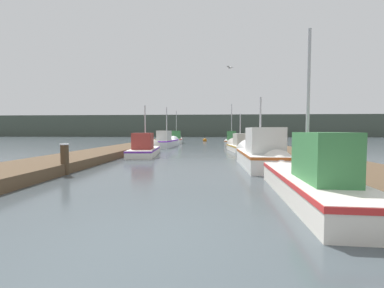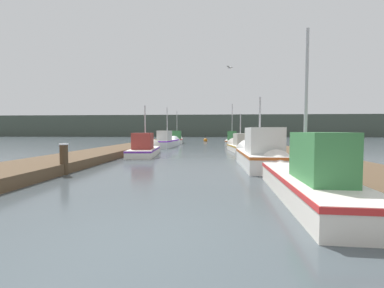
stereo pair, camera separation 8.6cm
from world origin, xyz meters
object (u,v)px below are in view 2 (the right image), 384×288
(mooring_piling_1, at_px, (64,159))
(fishing_boat_3, at_px, (240,145))
(fishing_boat_4, at_px, (167,142))
(fishing_boat_1, at_px, (258,153))
(seagull_lead, at_px, (230,67))
(fishing_boat_5, at_px, (232,141))
(mooring_piling_0, at_px, (277,150))
(channel_buoy, at_px, (205,140))
(mooring_piling_2, at_px, (168,139))
(mooring_piling_3, at_px, (238,139))
(fishing_boat_0, at_px, (301,176))
(fishing_boat_6, at_px, (177,139))
(fishing_boat_2, at_px, (146,148))

(mooring_piling_1, bearing_deg, fishing_boat_3, 56.74)
(fishing_boat_3, height_order, fishing_boat_4, fishing_boat_4)
(fishing_boat_1, bearing_deg, fishing_boat_3, 89.02)
(fishing_boat_3, height_order, seagull_lead, seagull_lead)
(fishing_boat_3, relative_size, fishing_boat_5, 1.02)
(fishing_boat_1, xyz_separation_m, mooring_piling_0, (1.17, 1.43, 0.05))
(fishing_boat_4, bearing_deg, channel_buoy, 79.02)
(mooring_piling_0, distance_m, mooring_piling_2, 20.33)
(mooring_piling_0, height_order, mooring_piling_3, mooring_piling_3)
(fishing_boat_4, height_order, mooring_piling_3, fishing_boat_4)
(fishing_boat_1, xyz_separation_m, fishing_boat_4, (-6.35, 12.98, -0.02))
(mooring_piling_1, relative_size, mooring_piling_3, 0.85)
(fishing_boat_4, bearing_deg, mooring_piling_0, -53.14)
(fishing_boat_3, height_order, channel_buoy, fishing_boat_3)
(mooring_piling_3, bearing_deg, fishing_boat_0, -92.29)
(fishing_boat_3, bearing_deg, fishing_boat_0, -95.71)
(fishing_boat_1, bearing_deg, fishing_boat_5, 89.28)
(fishing_boat_5, xyz_separation_m, fishing_boat_6, (-6.61, 4.23, 0.05))
(fishing_boat_1, relative_size, fishing_boat_2, 0.95)
(fishing_boat_4, bearing_deg, fishing_boat_0, -66.65)
(mooring_piling_0, bearing_deg, mooring_piling_2, 114.90)
(fishing_boat_0, distance_m, fishing_boat_6, 26.78)
(fishing_boat_3, xyz_separation_m, mooring_piling_1, (-7.53, -11.49, 0.14))
(fishing_boat_6, distance_m, mooring_piling_1, 23.79)
(fishing_boat_3, xyz_separation_m, mooring_piling_3, (0.90, 9.70, 0.24))
(fishing_boat_4, height_order, fishing_boat_5, fishing_boat_5)
(mooring_piling_1, distance_m, mooring_piling_2, 22.87)
(mooring_piling_0, distance_m, mooring_piling_3, 16.76)
(fishing_boat_3, xyz_separation_m, channel_buoy, (-3.02, 17.61, -0.26))
(fishing_boat_6, relative_size, mooring_piling_1, 5.29)
(fishing_boat_5, height_order, fishing_boat_6, fishing_boat_5)
(mooring_piling_0, bearing_deg, seagull_lead, 126.53)
(mooring_piling_0, bearing_deg, fishing_boat_5, 93.69)
(mooring_piling_1, bearing_deg, mooring_piling_3, 68.29)
(fishing_boat_1, bearing_deg, mooring_piling_2, 110.36)
(fishing_boat_6, height_order, seagull_lead, seagull_lead)
(mooring_piling_0, xyz_separation_m, mooring_piling_1, (-8.56, -4.42, -0.03))
(fishing_boat_1, relative_size, seagull_lead, 11.50)
(fishing_boat_5, bearing_deg, fishing_boat_0, -85.08)
(fishing_boat_1, bearing_deg, fishing_boat_0, -88.86)
(seagull_lead, bearing_deg, fishing_boat_2, -52.65)
(fishing_boat_5, bearing_deg, mooring_piling_2, 161.46)
(fishing_boat_0, xyz_separation_m, channel_buoy, (-2.99, 31.30, -0.27))
(fishing_boat_3, xyz_separation_m, fishing_boat_4, (-6.49, 4.49, 0.10))
(fishing_boat_4, bearing_deg, mooring_piling_1, -89.94)
(fishing_boat_6, bearing_deg, fishing_boat_4, -94.23)
(fishing_boat_4, relative_size, mooring_piling_1, 5.73)
(fishing_boat_3, bearing_deg, mooring_piling_2, 117.92)
(fishing_boat_3, xyz_separation_m, seagull_lead, (-1.12, -4.16, 5.04))
(fishing_boat_1, height_order, mooring_piling_2, fishing_boat_1)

